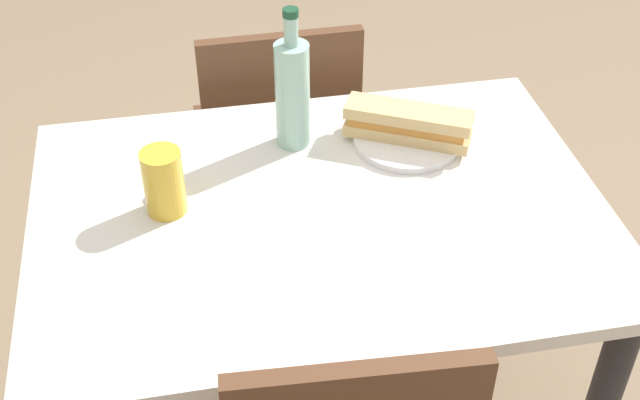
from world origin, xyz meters
The scene contains 7 objects.
dining_table centered at (0.00, 0.00, 0.61)m, with size 1.08×0.77×0.73m.
chair_far centered at (0.00, 0.58, 0.48)m, with size 0.41×0.41×0.84m.
plate_near centered at (0.22, 0.18, 0.74)m, with size 0.22×0.22×0.01m, color white.
baguette_sandwich_near centered at (0.22, 0.18, 0.78)m, with size 0.26×0.18×0.07m.
knife_near centered at (0.23, 0.22, 0.75)m, with size 0.17×0.07×0.01m.
water_bottle centered at (-0.01, 0.22, 0.85)m, with size 0.07×0.07×0.30m.
beer_glass centered at (-0.28, 0.05, 0.79)m, with size 0.08×0.08×0.13m, color gold.
Camera 1 is at (-0.23, -1.19, 1.73)m, focal length 47.24 mm.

